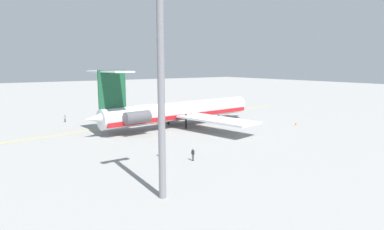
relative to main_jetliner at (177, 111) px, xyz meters
name	(u,v)px	position (x,y,z in m)	size (l,w,h in m)	color
ground	(151,118)	(-0.55, -12.67, -3.32)	(392.21, 392.21, 0.00)	gray
main_jetliner	(177,111)	(0.00, 0.00, 0.00)	(41.77, 36.99, 12.16)	silver
ground_crew_near_nose	(65,118)	(18.27, -19.22, -2.26)	(0.42, 0.27, 1.67)	black
ground_crew_near_tail	(160,149)	(14.56, 18.41, -2.19)	(0.31, 0.37, 1.77)	black
ground_crew_portside	(193,153)	(11.89, 22.71, -2.20)	(0.31, 0.36, 1.75)	black
safety_cone_nose	(296,124)	(-22.25, 13.56, -3.04)	(0.40, 0.40, 0.55)	#EA590F
taxiway_centreline	(162,120)	(-1.17, -8.25, -3.31)	(86.30, 0.36, 0.01)	gold
light_mast	(161,76)	(21.63, 31.28, 8.70)	(4.00, 0.70, 21.67)	slate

